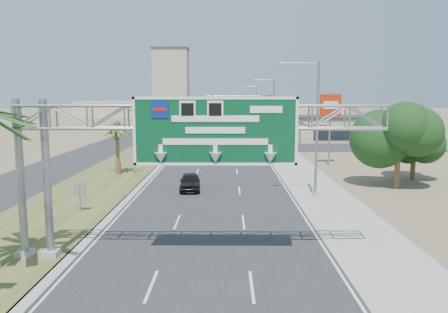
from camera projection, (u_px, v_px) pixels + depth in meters
name	position (u px, v px, depth m)	size (l,w,h in m)	color
road	(224.00, 125.00, 119.40)	(12.00, 300.00, 0.02)	#28282B
sidewalk_right	(255.00, 125.00, 119.33)	(4.00, 300.00, 0.10)	#9E9B93
median_grass	(187.00, 125.00, 119.46)	(7.00, 300.00, 0.12)	#3F4C21
opposing_road	(162.00, 125.00, 119.52)	(8.00, 300.00, 0.02)	#28282B
sign_gantry	(181.00, 129.00, 19.43)	(16.75, 1.24, 7.50)	gray
palm_row_b	(117.00, 124.00, 41.52)	(3.99, 3.99, 5.95)	brown
palm_row_c	(147.00, 111.00, 57.27)	(3.99, 3.99, 6.75)	brown
palm_row_d	(166.00, 115.00, 75.28)	(3.99, 3.99, 5.45)	brown
palm_row_e	(179.00, 108.00, 94.01)	(3.99, 3.99, 6.15)	brown
palm_row_f	(189.00, 107.00, 118.83)	(3.99, 3.99, 5.75)	brown
streetlight_near	(314.00, 136.00, 31.51)	(3.27, 0.44, 10.00)	gray
streetlight_mid	(272.00, 117.00, 61.24)	(3.27, 0.44, 10.00)	gray
streetlight_far	(256.00, 110.00, 96.91)	(3.27, 0.44, 10.00)	gray
signal_mast	(250.00, 111.00, 81.02)	(10.28, 0.71, 8.00)	gray
store_building	(349.00, 129.00, 75.36)	(18.00, 10.00, 4.00)	tan
oak_near	(399.00, 134.00, 35.44)	(4.50, 4.50, 6.80)	brown
oak_far	(415.00, 138.00, 39.48)	(3.50, 3.50, 5.60)	brown
median_signback_b	(80.00, 191.00, 28.11)	(0.75, 0.08, 2.08)	gray
tower_distant	(171.00, 80.00, 256.00)	(20.00, 16.00, 35.00)	tan
building_distant_left	(109.00, 109.00, 168.88)	(24.00, 14.00, 6.00)	tan
building_distant_right	(312.00, 112.00, 148.56)	(20.00, 12.00, 5.00)	tan
car_left_lane	(190.00, 182.00, 35.26)	(1.62, 4.03, 1.37)	black
car_mid_lane	(217.00, 141.00, 68.71)	(1.45, 4.16, 1.37)	maroon
car_right_lane	(255.00, 139.00, 70.21)	(2.69, 5.82, 1.62)	gray
car_far	(202.00, 133.00, 83.08)	(2.15, 5.28, 1.53)	black
pole_sign_red_near	(330.00, 109.00, 47.66)	(2.41, 0.74, 8.01)	gray
pole_sign_blue	(277.00, 108.00, 74.26)	(2.01, 0.42, 7.69)	gray
pole_sign_red_far	(270.00, 102.00, 94.63)	(2.20, 0.38, 8.09)	gray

